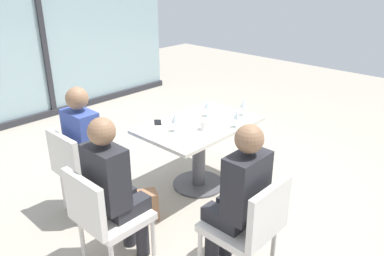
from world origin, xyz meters
TOP-DOWN VIEW (x-y plane):
  - ground_plane at (0.00, 0.00)m, footprint 12.00×12.00m
  - window_wall_backdrop at (0.00, 3.20)m, footprint 4.68×0.10m
  - dining_table_main at (0.00, 0.00)m, footprint 1.23×0.79m
  - chair_front_left at (-0.75, -1.18)m, footprint 0.46×0.50m
  - chair_far_left at (-1.13, 0.46)m, footprint 0.50×0.46m
  - chair_side_end at (-1.40, -0.31)m, footprint 0.50×0.46m
  - person_front_left at (-0.75, -1.07)m, footprint 0.34×0.39m
  - person_far_left at (-1.02, 0.46)m, footprint 0.39×0.34m
  - person_side_end at (-1.29, -0.31)m, footprint 0.39×0.34m
  - wine_glass_0 at (0.19, -0.33)m, footprint 0.07×0.07m
  - wine_glass_1 at (0.22, 0.08)m, footprint 0.07×0.07m
  - wine_glass_2 at (-0.31, 0.04)m, footprint 0.07×0.07m
  - wine_glass_3 at (0.51, -0.19)m, footprint 0.07×0.07m
  - coffee_cup at (-0.09, -0.14)m, footprint 0.08×0.08m
  - cell_phone_on_table at (-0.28, 0.32)m, footprint 0.15×0.16m
  - handbag_1 at (-0.82, -0.02)m, footprint 0.34×0.28m

SIDE VIEW (x-z plane):
  - ground_plane at x=0.00m, z-range 0.00..0.00m
  - handbag_1 at x=-0.82m, z-range 0.00..0.28m
  - chair_front_left at x=-0.75m, z-range 0.06..0.93m
  - chair_far_left at x=-1.13m, z-range 0.06..0.93m
  - chair_side_end at x=-1.40m, z-range 0.06..0.93m
  - dining_table_main at x=0.00m, z-range 0.16..0.89m
  - person_front_left at x=-0.75m, z-range 0.07..1.33m
  - person_far_left at x=-1.02m, z-range 0.07..1.33m
  - person_side_end at x=-1.29m, z-range 0.07..1.33m
  - cell_phone_on_table at x=-0.28m, z-range 0.73..0.74m
  - coffee_cup at x=-0.09m, z-range 0.73..0.82m
  - wine_glass_0 at x=0.19m, z-range 0.77..0.95m
  - wine_glass_1 at x=0.22m, z-range 0.77..0.95m
  - wine_glass_2 at x=-0.31m, z-range 0.77..0.95m
  - wine_glass_3 at x=0.51m, z-range 0.77..0.95m
  - window_wall_backdrop at x=0.00m, z-range -0.14..2.56m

